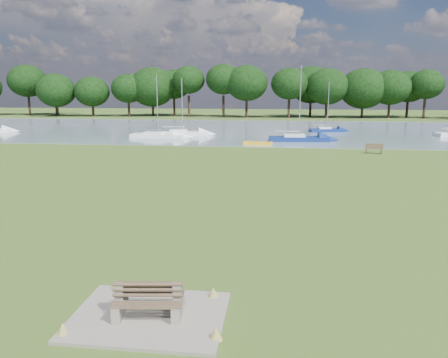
# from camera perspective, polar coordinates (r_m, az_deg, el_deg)

# --- Properties ---
(ground) EXTENTS (220.00, 220.00, 0.00)m
(ground) POSITION_cam_1_polar(r_m,az_deg,el_deg) (25.71, -0.72, -2.27)
(ground) COLOR #50622A
(river) EXTENTS (220.00, 40.00, 0.10)m
(river) POSITION_cam_1_polar(r_m,az_deg,el_deg) (67.08, 4.25, 6.40)
(river) COLOR gray
(river) RESTS_ON ground
(far_bank) EXTENTS (220.00, 20.00, 0.40)m
(far_bank) POSITION_cam_1_polar(r_m,az_deg,el_deg) (96.96, 5.20, 8.04)
(far_bank) COLOR #4C6626
(far_bank) RESTS_ON ground
(concrete_pad) EXTENTS (4.20, 3.20, 0.10)m
(concrete_pad) POSITION_cam_1_polar(r_m,az_deg,el_deg) (12.83, -9.76, -17.24)
(concrete_pad) COLOR gray
(concrete_pad) RESTS_ON ground
(bench_pair) EXTENTS (2.02, 1.34, 1.02)m
(bench_pair) POSITION_cam_1_polar(r_m,az_deg,el_deg) (12.61, -9.84, -15.38)
(bench_pair) COLOR gray
(bench_pair) RESTS_ON concrete_pad
(riverbank_bench) EXTENTS (1.67, 0.65, 1.01)m
(riverbank_bench) POSITION_cam_1_polar(r_m,az_deg,el_deg) (44.80, 19.00, 3.78)
(riverbank_bench) COLOR brown
(riverbank_bench) RESTS_ON ground
(kayak) EXTENTS (3.31, 1.22, 0.32)m
(kayak) POSITION_cam_1_polar(r_m,az_deg,el_deg) (49.13, 4.43, 4.69)
(kayak) COLOR #FAAE1C
(kayak) RESTS_ON river
(tree_line) EXTENTS (132.49, 9.55, 11.56)m
(tree_line) POSITION_cam_1_polar(r_m,az_deg,el_deg) (93.05, 2.32, 12.14)
(tree_line) COLOR black
(tree_line) RESTS_ON far_bank
(sailboat_0) EXTENTS (7.21, 2.61, 8.81)m
(sailboat_0) POSITION_cam_1_polar(r_m,az_deg,el_deg) (52.87, 9.66, 5.42)
(sailboat_0) COLOR navy
(sailboat_0) RESTS_ON river
(sailboat_1) EXTENTS (7.23, 2.68, 7.82)m
(sailboat_1) POSITION_cam_1_polar(r_m,az_deg,el_deg) (56.49, -8.67, 5.78)
(sailboat_1) COLOR white
(sailboat_1) RESTS_ON river
(sailboat_2) EXTENTS (6.86, 2.99, 7.49)m
(sailboat_2) POSITION_cam_1_polar(r_m,az_deg,el_deg) (58.46, -5.51, 6.12)
(sailboat_2) COLOR white
(sailboat_2) RESTS_ON river
(sailboat_4) EXTENTS (5.23, 2.49, 7.05)m
(sailboat_4) POSITION_cam_1_polar(r_m,az_deg,el_deg) (65.06, 13.26, 6.38)
(sailboat_4) COLOR navy
(sailboat_4) RESTS_ON river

